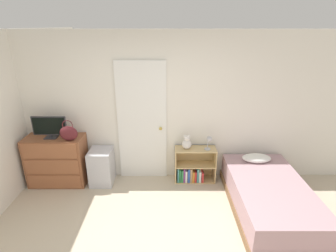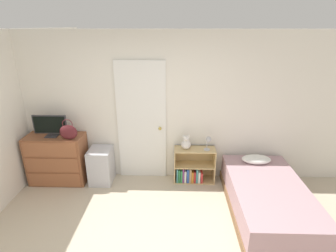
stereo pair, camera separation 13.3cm
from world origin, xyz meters
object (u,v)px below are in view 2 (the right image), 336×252
(dresser, at_px, (58,159))
(bookshelf, at_px, (192,169))
(storage_bin, at_px, (101,166))
(desk_lamp, at_px, (208,141))
(bed, at_px, (267,198))
(tv, at_px, (50,125))
(teddy_bear, at_px, (186,143))
(handbag, at_px, (68,132))

(dresser, height_order, bookshelf, dresser)
(storage_bin, xyz_separation_m, desk_lamp, (1.84, 0.03, 0.48))
(storage_bin, xyz_separation_m, bed, (2.65, -0.73, -0.08))
(tv, distance_m, bookshelf, 2.50)
(tv, xyz_separation_m, bookshelf, (2.36, 0.09, -0.83))
(desk_lamp, bearing_deg, bookshelf, 171.18)
(tv, height_order, bed, tv)
(bookshelf, height_order, desk_lamp, desk_lamp)
(bed, bearing_deg, storage_bin, 164.50)
(tv, height_order, teddy_bear, tv)
(tv, xyz_separation_m, teddy_bear, (2.25, 0.09, -0.33))
(tv, height_order, storage_bin, tv)
(bed, bearing_deg, desk_lamp, 136.53)
(storage_bin, bearing_deg, dresser, -179.44)
(dresser, bearing_deg, teddy_bear, 2.02)
(dresser, relative_size, storage_bin, 1.55)
(dresser, xyz_separation_m, storage_bin, (0.75, 0.01, -0.12))
(tv, distance_m, bed, 3.59)
(tv, xyz_separation_m, storage_bin, (0.77, 0.02, -0.75))
(handbag, xyz_separation_m, desk_lamp, (2.27, 0.16, -0.20))
(dresser, height_order, bed, dresser)
(bookshelf, bearing_deg, tv, -177.77)
(tv, bearing_deg, storage_bin, 1.57)
(tv, relative_size, handbag, 1.60)
(desk_lamp, bearing_deg, storage_bin, -179.06)
(tv, relative_size, bookshelf, 0.78)
(bookshelf, bearing_deg, handbag, -174.23)
(storage_bin, xyz_separation_m, teddy_bear, (1.47, 0.07, 0.42))
(bookshelf, distance_m, desk_lamp, 0.62)
(tv, height_order, desk_lamp, tv)
(handbag, distance_m, storage_bin, 0.82)
(bookshelf, relative_size, desk_lamp, 2.85)
(teddy_bear, bearing_deg, bed, -34.40)
(handbag, height_order, teddy_bear, handbag)
(handbag, bearing_deg, desk_lamp, 4.11)
(handbag, height_order, bed, handbag)
(teddy_bear, bearing_deg, storage_bin, -177.23)
(bookshelf, height_order, bed, bookshelf)
(handbag, distance_m, bed, 3.23)
(teddy_bear, height_order, bed, teddy_bear)
(storage_bin, bearing_deg, desk_lamp, 0.94)
(handbag, bearing_deg, dresser, 158.29)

